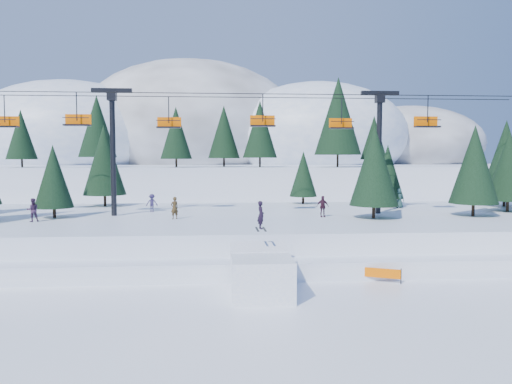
{
  "coord_description": "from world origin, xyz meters",
  "views": [
    {
      "loc": [
        -0.48,
        -23.18,
        7.22
      ],
      "look_at": [
        1.71,
        6.0,
        5.2
      ],
      "focal_mm": 35.0,
      "sensor_mm": 36.0,
      "label": 1
    }
  ],
  "objects": [
    {
      "name": "mountain_ridge",
      "position": [
        -5.07,
        73.34,
        9.64
      ],
      "size": [
        119.0,
        60.97,
        26.46
      ],
      "color": "white",
      "rests_on": "ground"
    },
    {
      "name": "jump_kicker",
      "position": [
        1.72,
        2.4,
        1.15
      ],
      "size": [
        3.11,
        4.34,
        4.85
      ],
      "color": "white",
      "rests_on": "ground"
    },
    {
      "name": "ground",
      "position": [
        0.0,
        0.0,
        0.0
      ],
      "size": [
        160.0,
        160.0,
        0.0
      ],
      "primitive_type": "plane",
      "color": "white",
      "rests_on": "ground"
    },
    {
      "name": "banner_far",
      "position": [
        11.59,
        5.58,
        0.54
      ],
      "size": [
        2.84,
        0.42,
        0.9
      ],
      "color": "black",
      "rests_on": "ground"
    },
    {
      "name": "distant_skiers",
      "position": [
        0.13,
        18.11,
        3.36
      ],
      "size": [
        31.6,
        8.64,
        1.85
      ],
      "color": "#2D244D",
      "rests_on": "mid_shelf"
    },
    {
      "name": "berm",
      "position": [
        0.0,
        8.0,
        0.55
      ],
      "size": [
        70.0,
        6.0,
        1.1
      ],
      "primitive_type": "cube",
      "color": "white",
      "rests_on": "ground"
    },
    {
      "name": "chairlift",
      "position": [
        1.24,
        18.05,
        9.32
      ],
      "size": [
        46.0,
        3.21,
        10.28
      ],
      "color": "black",
      "rests_on": "mid_shelf"
    },
    {
      "name": "banner_near",
      "position": [
        8.61,
        4.75,
        0.54
      ],
      "size": [
        2.62,
        1.19,
        0.9
      ],
      "color": "black",
      "rests_on": "ground"
    },
    {
      "name": "mid_shelf",
      "position": [
        0.0,
        18.0,
        1.25
      ],
      "size": [
        70.0,
        22.0,
        2.5
      ],
      "primitive_type": "cube",
      "color": "white",
      "rests_on": "ground"
    },
    {
      "name": "conifer_stand",
      "position": [
        -1.39,
        18.7,
        6.9
      ],
      "size": [
        63.11,
        16.82,
        9.17
      ],
      "color": "black",
      "rests_on": "mid_shelf"
    }
  ]
}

